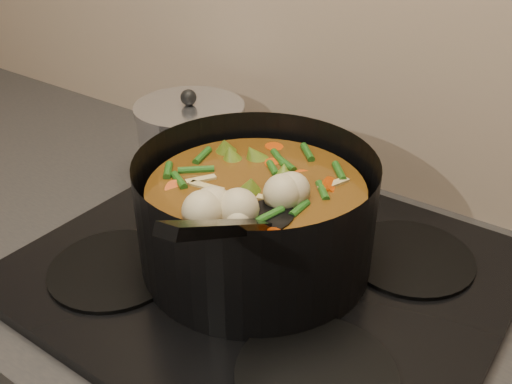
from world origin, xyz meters
The scene contains 3 objects.
stovetop centered at (0.00, 1.93, 0.92)m, with size 0.62×0.54×0.03m.
stockpot centered at (-0.01, 1.93, 1.00)m, with size 0.33×0.42×0.23m.
saucepan centered at (-0.26, 2.08, 0.99)m, with size 0.19×0.19×0.15m.
Camera 1 is at (0.36, 1.41, 1.42)m, focal length 40.00 mm.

